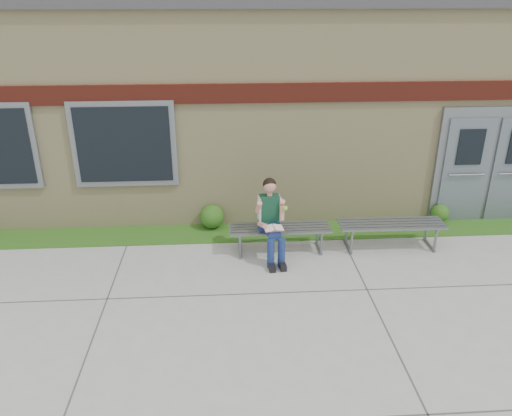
{
  "coord_description": "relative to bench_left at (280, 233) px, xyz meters",
  "views": [
    {
      "loc": [
        -1.16,
        -5.98,
        4.3
      ],
      "look_at": [
        -0.66,
        1.7,
        0.92
      ],
      "focal_mm": 35.0,
      "sensor_mm": 36.0,
      "label": 1
    }
  ],
  "objects": [
    {
      "name": "girl",
      "position": [
        -0.18,
        -0.21,
        0.37
      ],
      "size": [
        0.54,
        0.87,
        1.41
      ],
      "rotation": [
        0.0,
        0.0,
        0.11
      ],
      "color": "navy",
      "rests_on": "ground"
    },
    {
      "name": "shrub_east",
      "position": [
        3.33,
        0.99,
        -0.16
      ],
      "size": [
        0.36,
        0.36,
        0.36
      ],
      "primitive_type": "sphere",
      "color": "#174F15",
      "rests_on": "grass_strip"
    },
    {
      "name": "grass_strip",
      "position": [
        0.23,
        0.74,
        -0.35
      ],
      "size": [
        16.0,
        0.8,
        0.02
      ],
      "primitive_type": "cube",
      "color": "#174F15",
      "rests_on": "ground"
    },
    {
      "name": "school_building",
      "position": [
        0.23,
        4.12,
        1.75
      ],
      "size": [
        16.2,
        6.22,
        4.2
      ],
      "color": "beige",
      "rests_on": "ground"
    },
    {
      "name": "shrub_mid",
      "position": [
        -1.22,
        0.99,
        -0.1
      ],
      "size": [
        0.47,
        0.47,
        0.47
      ],
      "primitive_type": "sphere",
      "color": "#174F15",
      "rests_on": "grass_strip"
    },
    {
      "name": "ground",
      "position": [
        0.23,
        -1.86,
        -0.36
      ],
      "size": [
        80.0,
        80.0,
        0.0
      ],
      "primitive_type": "plane",
      "color": "#9E9E99",
      "rests_on": "ground"
    },
    {
      "name": "bench_left",
      "position": [
        0.0,
        0.0,
        0.0
      ],
      "size": [
        1.78,
        0.51,
        0.46
      ],
      "rotation": [
        0.0,
        0.0,
        0.01
      ],
      "color": "slate",
      "rests_on": "ground"
    },
    {
      "name": "bench_right",
      "position": [
        2.0,
        -0.0,
        0.02
      ],
      "size": [
        1.88,
        0.55,
        0.49
      ],
      "rotation": [
        0.0,
        0.0,
        -0.01
      ],
      "color": "slate",
      "rests_on": "ground"
    }
  ]
}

